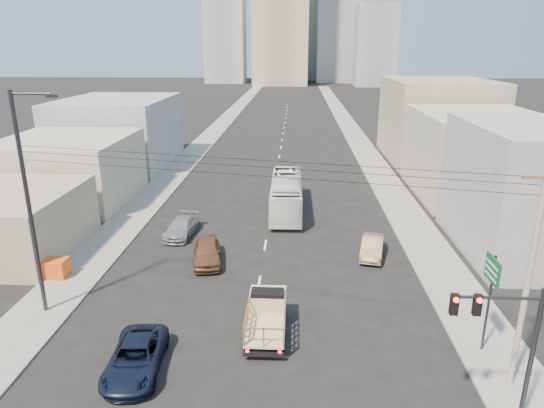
# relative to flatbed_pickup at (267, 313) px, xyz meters

# --- Properties ---
(ground) EXTENTS (420.00, 420.00, 0.00)m
(ground) POSITION_rel_flatbed_pickup_xyz_m (-0.79, -2.59, -1.09)
(ground) COLOR black
(ground) RESTS_ON ground
(sidewalk_left) EXTENTS (3.50, 180.00, 0.12)m
(sidewalk_left) POSITION_rel_flatbed_pickup_xyz_m (-12.54, 67.41, -1.03)
(sidewalk_left) COLOR gray
(sidewalk_left) RESTS_ON ground
(sidewalk_right) EXTENTS (3.50, 180.00, 0.12)m
(sidewalk_right) POSITION_rel_flatbed_pickup_xyz_m (10.96, 67.41, -1.03)
(sidewalk_right) COLOR gray
(sidewalk_right) RESTS_ON ground
(lane_dashes) EXTENTS (0.15, 104.00, 0.01)m
(lane_dashes) POSITION_rel_flatbed_pickup_xyz_m (-0.79, 50.41, -1.09)
(lane_dashes) COLOR silver
(lane_dashes) RESTS_ON ground
(flatbed_pickup) EXTENTS (1.95, 4.41, 1.90)m
(flatbed_pickup) POSITION_rel_flatbed_pickup_xyz_m (0.00, 0.00, 0.00)
(flatbed_pickup) COLOR #CEB58A
(flatbed_pickup) RESTS_ON ground
(navy_pickup) EXTENTS (2.62, 5.05, 1.36)m
(navy_pickup) POSITION_rel_flatbed_pickup_xyz_m (-5.68, -3.36, -0.41)
(navy_pickup) COLOR black
(navy_pickup) RESTS_ON ground
(city_bus) EXTENTS (2.71, 11.17, 3.10)m
(city_bus) POSITION_rel_flatbed_pickup_xyz_m (0.58, 19.31, 0.46)
(city_bus) COLOR white
(city_bus) RESTS_ON ground
(sedan_brown) EXTENTS (2.59, 4.79, 1.55)m
(sedan_brown) POSITION_rel_flatbed_pickup_xyz_m (-4.51, 8.21, -0.32)
(sedan_brown) COLOR brown
(sedan_brown) RESTS_ON ground
(sedan_tan) EXTENTS (2.25, 4.32, 1.36)m
(sedan_tan) POSITION_rel_flatbed_pickup_xyz_m (6.76, 9.86, -0.42)
(sedan_tan) COLOR #937456
(sedan_tan) RESTS_ON ground
(sedan_grey) EXTENTS (2.28, 4.78, 1.34)m
(sedan_grey) POSITION_rel_flatbed_pickup_xyz_m (-7.35, 12.99, -0.42)
(sedan_grey) COLOR gray
(sedan_grey) RESTS_ON ground
(traffic_signal) EXTENTS (3.23, 0.35, 6.00)m
(traffic_signal) POSITION_rel_flatbed_pickup_xyz_m (8.98, -6.09, 2.98)
(traffic_signal) COLOR #2D2D33
(traffic_signal) RESTS_ON ground
(green_sign) EXTENTS (0.18, 1.60, 5.00)m
(green_sign) POSITION_rel_flatbed_pickup_xyz_m (10.37, -1.09, 2.65)
(green_sign) COLOR #2D2D33
(green_sign) RESTS_ON ground
(utility_pole) EXTENTS (1.80, 0.24, 10.00)m
(utility_pole) POSITION_rel_flatbed_pickup_xyz_m (10.71, -3.59, 4.09)
(utility_pole) COLOR tan
(utility_pole) RESTS_ON ground
(streetlamp_left) EXTENTS (2.36, 0.25, 12.00)m
(streetlamp_left) POSITION_rel_flatbed_pickup_xyz_m (-12.18, 1.41, 5.34)
(streetlamp_left) COLOR #2D2D33
(streetlamp_left) RESTS_ON ground
(overhead_wires) EXTENTS (23.01, 5.02, 0.72)m
(overhead_wires) POSITION_rel_flatbed_pickup_xyz_m (-0.79, -1.09, 7.87)
(overhead_wires) COLOR black
(overhead_wires) RESTS_ON ground
(crate_stack) EXTENTS (1.80, 1.20, 1.14)m
(crate_stack) POSITION_rel_flatbed_pickup_xyz_m (-13.79, 5.45, -0.40)
(crate_stack) COLOR #EC5416
(crate_stack) RESTS_ON sidewalk_left
(bldg_right_near) EXTENTS (10.00, 12.00, 9.00)m
(bldg_right_near) POSITION_rel_flatbed_pickup_xyz_m (18.21, 11.41, 3.41)
(bldg_right_near) COLOR gray
(bldg_right_near) RESTS_ON ground
(bldg_right_mid) EXTENTS (11.00, 14.00, 8.00)m
(bldg_right_mid) POSITION_rel_flatbed_pickup_xyz_m (18.71, 25.41, 2.91)
(bldg_right_mid) COLOR #B0A48E
(bldg_right_mid) RESTS_ON ground
(bldg_right_far) EXTENTS (12.00, 16.00, 10.00)m
(bldg_right_far) POSITION_rel_flatbed_pickup_xyz_m (19.21, 41.41, 3.91)
(bldg_right_far) COLOR tan
(bldg_right_far) RESTS_ON ground
(bldg_left_near) EXTENTS (9.00, 10.00, 4.40)m
(bldg_left_near) POSITION_rel_flatbed_pickup_xyz_m (-18.79, 9.41, 1.11)
(bldg_left_near) COLOR tan
(bldg_left_near) RESTS_ON ground
(bldg_left_mid) EXTENTS (11.00, 12.00, 6.00)m
(bldg_left_mid) POSITION_rel_flatbed_pickup_xyz_m (-19.79, 21.41, 1.91)
(bldg_left_mid) COLOR #B0A48E
(bldg_left_mid) RESTS_ON ground
(bldg_left_far) EXTENTS (12.00, 16.00, 8.00)m
(bldg_left_far) POSITION_rel_flatbed_pickup_xyz_m (-20.29, 36.41, 2.91)
(bldg_left_far) COLOR gray
(bldg_left_far) RESTS_ON ground
(midrise_ne) EXTENTS (16.00, 16.00, 40.00)m
(midrise_ne) POSITION_rel_flatbed_pickup_xyz_m (17.21, 182.41, 18.91)
(midrise_ne) COLOR #95979D
(midrise_ne) RESTS_ON ground
(midrise_nw) EXTENTS (15.00, 15.00, 34.00)m
(midrise_nw) POSITION_rel_flatbed_pickup_xyz_m (-26.79, 177.41, 15.91)
(midrise_nw) COLOR #95979D
(midrise_nw) RESTS_ON ground
(midrise_back) EXTENTS (18.00, 18.00, 44.00)m
(midrise_back) POSITION_rel_flatbed_pickup_xyz_m (5.21, 197.41, 20.91)
(midrise_back) COLOR gray
(midrise_back) RESTS_ON ground
(midrise_east) EXTENTS (14.00, 14.00, 28.00)m
(midrise_east) POSITION_rel_flatbed_pickup_xyz_m (29.21, 162.41, 12.91)
(midrise_east) COLOR #95979D
(midrise_east) RESTS_ON ground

